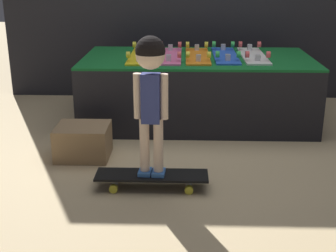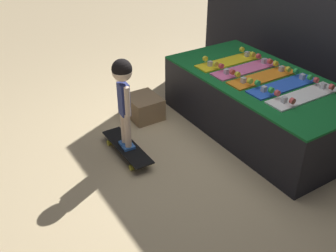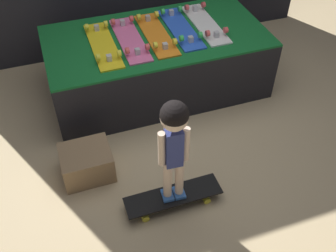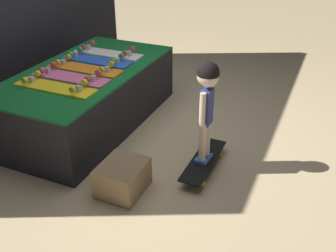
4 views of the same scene
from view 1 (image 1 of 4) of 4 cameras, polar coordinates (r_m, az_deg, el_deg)
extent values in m
plane|color=tan|center=(3.56, 3.71, -2.83)|extent=(16.00, 16.00, 0.00)
cube|color=black|center=(4.12, 3.53, 4.34)|extent=(1.95, 1.00, 0.56)
cube|color=#146028|center=(4.06, 3.61, 8.27)|extent=(1.95, 1.00, 0.02)
cube|color=yellow|center=(4.05, -3.24, 8.49)|extent=(0.20, 0.75, 0.01)
cube|color=#B7B7BC|center=(4.29, -2.95, 9.54)|extent=(0.04, 0.04, 0.05)
cylinder|color=yellow|center=(4.27, -1.81, 9.87)|extent=(0.03, 0.05, 0.05)
cylinder|color=yellow|center=(4.29, -4.10, 9.87)|extent=(0.03, 0.05, 0.05)
cube|color=#B7B7BC|center=(3.80, -3.58, 8.27)|extent=(0.04, 0.04, 0.05)
cylinder|color=yellow|center=(3.79, -2.29, 8.65)|extent=(0.03, 0.05, 0.05)
cylinder|color=yellow|center=(3.80, -4.87, 8.64)|extent=(0.03, 0.05, 0.05)
cube|color=pink|center=(4.05, 0.19, 8.52)|extent=(0.20, 0.75, 0.01)
cube|color=#B7B7BC|center=(4.29, 0.30, 9.56)|extent=(0.04, 0.04, 0.05)
cylinder|color=#D84C4C|center=(4.28, 1.45, 9.89)|extent=(0.03, 0.05, 0.05)
cylinder|color=#D84C4C|center=(4.29, -0.85, 9.90)|extent=(0.03, 0.05, 0.05)
cube|color=#B7B7BC|center=(3.80, 0.08, 8.31)|extent=(0.04, 0.04, 0.05)
cylinder|color=#D84C4C|center=(3.79, 1.37, 8.68)|extent=(0.03, 0.05, 0.05)
cylinder|color=#D84C4C|center=(3.80, -1.21, 8.69)|extent=(0.03, 0.05, 0.05)
cube|color=orange|center=(4.05, 3.62, 8.50)|extent=(0.20, 0.75, 0.01)
cube|color=#B7B7BC|center=(4.29, 3.54, 9.54)|extent=(0.04, 0.04, 0.05)
cylinder|color=yellow|center=(4.29, 4.69, 9.86)|extent=(0.03, 0.05, 0.05)
cylinder|color=yellow|center=(4.29, 2.40, 9.89)|extent=(0.03, 0.05, 0.05)
cube|color=#B7B7BC|center=(3.80, 3.72, 8.28)|extent=(0.04, 0.04, 0.05)
cylinder|color=yellow|center=(3.80, 5.02, 8.64)|extent=(0.03, 0.05, 0.05)
cylinder|color=yellow|center=(3.80, 2.44, 8.68)|extent=(0.03, 0.05, 0.05)
cube|color=blue|center=(4.09, 6.99, 8.50)|extent=(0.20, 0.75, 0.01)
cube|color=#B7B7BC|center=(4.33, 6.74, 9.54)|extent=(0.04, 0.04, 0.05)
cylinder|color=green|center=(4.34, 7.89, 9.84)|extent=(0.03, 0.05, 0.05)
cylinder|color=green|center=(4.32, 5.62, 9.90)|extent=(0.03, 0.05, 0.05)
cube|color=#B7B7BC|center=(3.85, 7.32, 8.29)|extent=(0.04, 0.04, 0.05)
cylinder|color=green|center=(3.85, 8.60, 8.63)|extent=(0.03, 0.05, 0.05)
cylinder|color=green|center=(3.83, 6.06, 8.69)|extent=(0.03, 0.05, 0.05)
cube|color=white|center=(4.12, 10.34, 8.41)|extent=(0.20, 0.75, 0.01)
cube|color=#B7B7BC|center=(4.36, 9.91, 9.45)|extent=(0.04, 0.04, 0.05)
cylinder|color=#D84C4C|center=(4.37, 11.05, 9.74)|extent=(0.03, 0.05, 0.05)
cylinder|color=#D84C4C|center=(4.35, 8.81, 9.82)|extent=(0.03, 0.05, 0.05)
cube|color=#B7B7BC|center=(3.88, 10.87, 8.19)|extent=(0.04, 0.04, 0.05)
cylinder|color=#D84C4C|center=(3.89, 12.14, 8.52)|extent=(0.03, 0.05, 0.05)
cylinder|color=#D84C4C|center=(3.86, 9.64, 8.60)|extent=(0.03, 0.05, 0.05)
cube|color=black|center=(2.93, -1.99, -6.01)|extent=(0.70, 0.19, 0.01)
cube|color=#B7B7BC|center=(2.94, 2.56, -6.64)|extent=(0.04, 0.04, 0.05)
cylinder|color=yellow|center=(3.03, 2.54, -6.43)|extent=(0.05, 0.03, 0.05)
cylinder|color=yellow|center=(2.88, 2.56, -7.78)|extent=(0.05, 0.03, 0.05)
cube|color=#B7B7BC|center=(2.97, -6.47, -6.48)|extent=(0.04, 0.04, 0.05)
cylinder|color=yellow|center=(3.05, -6.24, -6.27)|extent=(0.05, 0.03, 0.05)
cylinder|color=yellow|center=(2.91, -6.67, -7.60)|extent=(0.05, 0.03, 0.05)
cube|color=#3870C6|center=(2.92, -1.16, -5.70)|extent=(0.09, 0.11, 0.03)
cylinder|color=beige|center=(2.85, -1.18, -2.35)|extent=(0.06, 0.06, 0.34)
cube|color=#3870C6|center=(2.93, -2.82, -5.62)|extent=(0.09, 0.11, 0.03)
cylinder|color=beige|center=(2.86, -2.88, -2.28)|extent=(0.06, 0.06, 0.34)
cube|color=navy|center=(2.76, -2.11, 3.37)|extent=(0.12, 0.09, 0.30)
cylinder|color=beige|center=(2.75, -0.47, 3.58)|extent=(0.05, 0.05, 0.27)
cylinder|color=beige|center=(2.77, -3.74, 3.67)|extent=(0.05, 0.05, 0.27)
sphere|color=beige|center=(2.70, -2.17, 8.69)|extent=(0.17, 0.17, 0.17)
sphere|color=black|center=(2.70, -2.18, 9.13)|extent=(0.17, 0.17, 0.17)
cube|color=#8E704C|center=(3.43, -10.30, -1.86)|extent=(0.38, 0.32, 0.24)
camera|label=2|loc=(3.01, 70.25, 23.49)|focal=42.00mm
camera|label=3|loc=(1.69, -47.08, 53.29)|focal=42.00mm
camera|label=4|loc=(3.41, -59.62, 20.68)|focal=42.00mm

